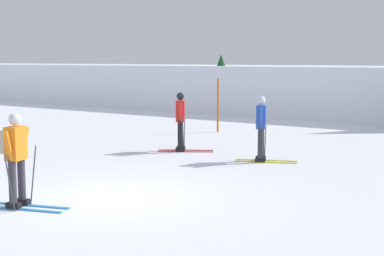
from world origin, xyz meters
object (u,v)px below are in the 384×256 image
object	(u,v)px
skier_orange	(15,155)
conifer_far_left	(221,77)
trail_marker_pole	(218,105)
skier_blue	(261,127)
skier_red	(181,120)

from	to	relation	value
skier_orange	conifer_far_left	world-z (taller)	conifer_far_left
trail_marker_pole	conifer_far_left	bearing A→B (deg)	120.42
conifer_far_left	skier_blue	bearing A→B (deg)	-54.33
skier_orange	trail_marker_pole	size ratio (longest dim) A/B	0.87
skier_blue	skier_red	world-z (taller)	same
skier_orange	conifer_far_left	size ratio (longest dim) A/B	0.59
skier_red	trail_marker_pole	world-z (taller)	trail_marker_pole
skier_red	conifer_far_left	xyz separation A→B (m)	(-5.26, 10.91, 0.85)
skier_orange	skier_red	bearing A→B (deg)	99.63
skier_blue	skier_red	bearing A→B (deg)	176.39
conifer_far_left	skier_orange	bearing A→B (deg)	-70.05
skier_red	conifer_far_left	size ratio (longest dim) A/B	0.59
skier_blue	skier_red	distance (m)	2.69
skier_red	trail_marker_pole	distance (m)	4.49
skier_red	skier_orange	size ratio (longest dim) A/B	1.00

